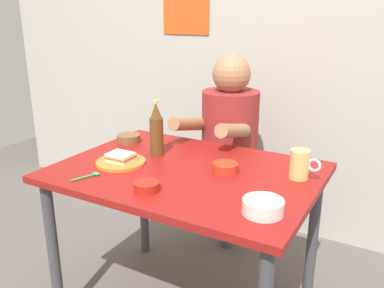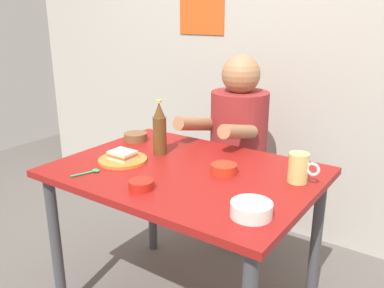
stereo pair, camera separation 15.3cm
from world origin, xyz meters
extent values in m
cube|color=#ADA89E|center=(0.00, 1.05, 1.30)|extent=(4.40, 0.08, 2.60)
cube|color=#CC4C19|center=(-0.59, 1.01, 1.45)|extent=(0.35, 0.01, 0.42)
cube|color=maroon|center=(0.00, 0.00, 0.72)|extent=(1.10, 0.80, 0.03)
cylinder|color=#3F3F44|center=(-0.49, -0.34, 0.35)|extent=(0.05, 0.05, 0.71)
cylinder|color=#3F3F44|center=(-0.49, 0.34, 0.35)|extent=(0.05, 0.05, 0.71)
cylinder|color=#3F3F44|center=(0.49, 0.34, 0.35)|extent=(0.05, 0.05, 0.71)
cylinder|color=#4C4C51|center=(-0.08, 0.63, 0.21)|extent=(0.08, 0.08, 0.41)
cylinder|color=maroon|center=(-0.08, 0.63, 0.43)|extent=(0.34, 0.34, 0.04)
cylinder|color=maroon|center=(-0.08, 0.63, 0.71)|extent=(0.32, 0.32, 0.52)
sphere|color=#A0704C|center=(-0.08, 0.63, 1.06)|extent=(0.21, 0.21, 0.21)
cylinder|color=#A0704C|center=(-0.21, 0.38, 0.82)|extent=(0.07, 0.31, 0.14)
cylinder|color=#A0704C|center=(0.05, 0.38, 0.82)|extent=(0.07, 0.31, 0.14)
cylinder|color=orange|center=(-0.29, -0.09, 0.75)|extent=(0.22, 0.22, 0.01)
cube|color=beige|center=(-0.29, -0.09, 0.76)|extent=(0.11, 0.09, 0.01)
cube|color=#9E592D|center=(-0.29, -0.09, 0.77)|extent=(0.11, 0.09, 0.01)
cube|color=beige|center=(-0.29, -0.09, 0.78)|extent=(0.11, 0.09, 0.01)
cylinder|color=#D1BC66|center=(0.45, 0.14, 0.80)|extent=(0.08, 0.08, 0.12)
torus|color=silver|center=(0.50, 0.14, 0.81)|extent=(0.06, 0.01, 0.06)
cylinder|color=#593819|center=(-0.21, 0.09, 0.83)|extent=(0.06, 0.06, 0.18)
cone|color=#593819|center=(-0.21, 0.09, 0.95)|extent=(0.05, 0.05, 0.07)
cylinder|color=#BFB74C|center=(-0.21, 0.09, 1.00)|extent=(0.03, 0.03, 0.01)
cylinder|color=#B21E14|center=(-0.02, -0.26, 0.76)|extent=(0.10, 0.10, 0.03)
cylinder|color=maroon|center=(-0.02, -0.26, 0.76)|extent=(0.08, 0.08, 0.02)
cylinder|color=red|center=(0.16, 0.05, 0.76)|extent=(0.11, 0.11, 0.04)
cylinder|color=#A33521|center=(0.16, 0.05, 0.77)|extent=(0.09, 0.09, 0.02)
cylinder|color=silver|center=(0.43, -0.22, 0.77)|extent=(0.14, 0.14, 0.05)
cylinder|color=tan|center=(0.43, -0.22, 0.78)|extent=(0.11, 0.11, 0.02)
cylinder|color=brown|center=(-0.45, 0.18, 0.76)|extent=(0.12, 0.12, 0.04)
cylinder|color=brown|center=(-0.45, 0.18, 0.77)|extent=(0.10, 0.10, 0.02)
cylinder|color=#26A559|center=(-0.31, -0.29, 0.74)|extent=(0.05, 0.11, 0.01)
ellipsoid|color=#26A559|center=(-0.29, -0.24, 0.75)|extent=(0.04, 0.02, 0.01)
camera|label=1|loc=(0.82, -1.40, 1.38)|focal=37.94mm
camera|label=2|loc=(0.95, -1.32, 1.38)|focal=37.94mm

